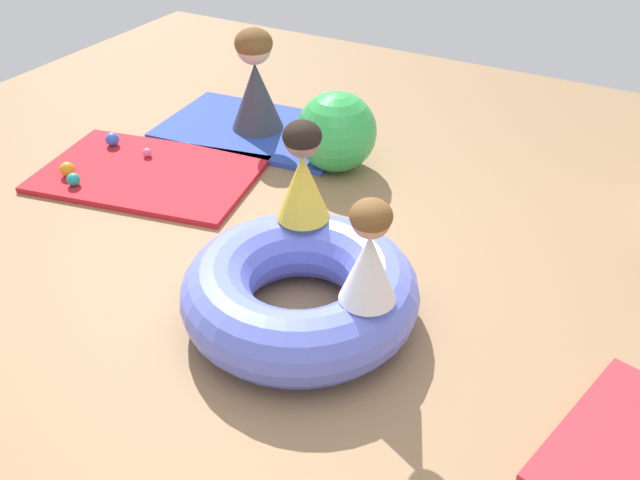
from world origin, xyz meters
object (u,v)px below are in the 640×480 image
Objects in this scene: play_ball_pink at (147,152)px; play_ball_teal at (73,179)px; inflatable_cushion at (300,292)px; adult_seated at (256,81)px; child_in_yellow at (303,173)px; play_ball_blue at (112,139)px; exercise_ball_large at (337,132)px; play_ball_orange at (67,169)px; child_in_white at (369,253)px.

play_ball_pink is 0.72× the size of play_ball_teal.
adult_seated is (-1.37, 1.71, 0.23)m from inflatable_cushion.
child_in_yellow is 2.08m from play_ball_blue.
child_in_yellow reaches higher than adult_seated.
exercise_ball_large is (0.78, -0.21, -0.13)m from adult_seated.
play_ball_orange is (0.05, -0.48, 0.00)m from play_ball_blue.
adult_seated is at bearing 45.41° from play_ball_blue.
child_in_white is 5.81× the size of play_ball_teal.
play_ball_teal is at bearing -140.61° from exercise_ball_large.
child_in_white reaches higher than exercise_ball_large.
child_in_white is 1.89m from exercise_ball_large.
exercise_ball_large reaches higher than play_ball_orange.
child_in_yellow reaches higher than play_ball_blue.
child_in_white is 0.67× the size of adult_seated.
adult_seated is (-1.76, 1.79, -0.19)m from child_in_white.
child_in_yellow is at bearing 117.53° from inflatable_cushion.
play_ball_pink is at bearing -144.58° from adult_seated.
child_in_yellow is at bearing -75.04° from adult_seated.
play_ball_blue is at bearing -160.37° from exercise_ball_large.
play_ball_pink is 0.63× the size of play_ball_orange.
play_ball_teal is (-0.56, -1.31, -0.32)m from adult_seated.
adult_seated is 7.63× the size of play_ball_orange.
play_ball_blue is 0.18× the size of exercise_ball_large.
play_ball_orange reaches higher than play_ball_blue.
inflatable_cushion is 1.97m from play_ball_teal.
child_in_white reaches higher than inflatable_cushion.
inflatable_cushion reaches higher than play_ball_orange.
child_in_white is 2.43m from play_ball_teal.
inflatable_cushion is at bearing -12.75° from play_ball_orange.
adult_seated is (-1.18, 1.35, -0.21)m from child_in_yellow.
play_ball_pink is (-2.18, 1.02, -0.52)m from child_in_white.
child_in_yellow reaches higher than child_in_white.
adult_seated is at bearing 60.86° from play_ball_orange.
play_ball_orange is (-2.45, 0.55, -0.50)m from child_in_white.
child_in_yellow is 8.65× the size of play_ball_pink.
exercise_ball_large is (1.19, 0.56, 0.20)m from play_ball_pink.
child_in_white is 2.76m from play_ball_blue.
play_ball_orange is at bearing 167.25° from inflatable_cushion.
play_ball_orange is (-1.87, 0.11, -0.52)m from child_in_yellow.
inflatable_cushion is 2.16× the size of child_in_yellow.
child_in_white reaches higher than play_ball_blue.
inflatable_cushion reaches higher than play_ball_pink.
inflatable_cushion is 2.20m from adult_seated.
play_ball_blue reaches higher than play_ball_pink.
play_ball_teal is (-2.32, 0.48, -0.51)m from child_in_white.
child_in_white reaches higher than play_ball_orange.
child_in_white is at bearing -12.65° from play_ball_orange.
child_in_white is at bearing -58.06° from exercise_ball_large.
child_in_yellow is 1.25m from exercise_ball_large.
adult_seated is at bearing -56.11° from child_in_white.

